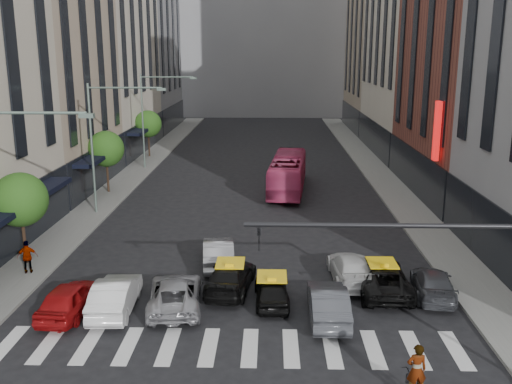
# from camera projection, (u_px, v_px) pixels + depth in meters

# --- Properties ---
(ground) EXTENTS (160.00, 160.00, 0.00)m
(ground) POSITION_uv_depth(u_px,v_px,m) (232.00, 368.00, 20.83)
(ground) COLOR black
(ground) RESTS_ON ground
(sidewalk_left) EXTENTS (3.00, 96.00, 0.15)m
(sidewalk_left) POSITION_uv_depth(u_px,v_px,m) (125.00, 181.00, 50.21)
(sidewalk_left) COLOR slate
(sidewalk_left) RESTS_ON ground
(sidewalk_right) EXTENTS (3.00, 96.00, 0.15)m
(sidewalk_right) POSITION_uv_depth(u_px,v_px,m) (387.00, 183.00, 49.62)
(sidewalk_right) COLOR slate
(sidewalk_right) RESTS_ON ground
(building_left_b) EXTENTS (8.00, 16.00, 24.00)m
(building_left_b) POSITION_uv_depth(u_px,v_px,m) (42.00, 41.00, 45.53)
(building_left_b) COLOR tan
(building_left_b) RESTS_ON ground
(building_left_d) EXTENTS (8.00, 18.00, 30.00)m
(building_left_d) POSITION_uv_depth(u_px,v_px,m) (142.00, 24.00, 80.71)
(building_left_d) COLOR gray
(building_left_d) RESTS_ON ground
(building_right_b) EXTENTS (8.00, 18.00, 26.00)m
(building_right_b) POSITION_uv_depth(u_px,v_px,m) (476.00, 27.00, 43.46)
(building_right_b) COLOR brown
(building_right_b) RESTS_ON ground
(building_right_d) EXTENTS (8.00, 18.00, 28.00)m
(building_right_d) POSITION_uv_depth(u_px,v_px,m) (383.00, 31.00, 80.08)
(building_right_d) COLOR tan
(building_right_d) RESTS_ON ground
(building_far) EXTENTS (30.00, 10.00, 36.00)m
(building_far) POSITION_uv_depth(u_px,v_px,m) (264.00, 11.00, 98.96)
(building_far) COLOR gray
(building_far) RESTS_ON ground
(tree_near) EXTENTS (2.88, 2.88, 4.95)m
(tree_near) POSITION_uv_depth(u_px,v_px,m) (20.00, 200.00, 29.95)
(tree_near) COLOR black
(tree_near) RESTS_ON sidewalk_left
(tree_mid) EXTENTS (2.88, 2.88, 4.95)m
(tree_mid) POSITION_uv_depth(u_px,v_px,m) (106.00, 149.00, 45.47)
(tree_mid) COLOR black
(tree_mid) RESTS_ON sidewalk_left
(tree_far) EXTENTS (2.88, 2.88, 4.95)m
(tree_far) POSITION_uv_depth(u_px,v_px,m) (148.00, 124.00, 60.99)
(tree_far) COLOR black
(tree_far) RESTS_ON sidewalk_left
(streetlamp_mid) EXTENTS (5.38, 0.25, 9.00)m
(streetlamp_mid) POSITION_uv_depth(u_px,v_px,m) (105.00, 131.00, 39.06)
(streetlamp_mid) COLOR gray
(streetlamp_mid) RESTS_ON sidewalk_left
(streetlamp_far) EXTENTS (5.38, 0.25, 9.00)m
(streetlamp_far) POSITION_uv_depth(u_px,v_px,m) (152.00, 108.00, 54.58)
(streetlamp_far) COLOR gray
(streetlamp_far) RESTS_ON sidewalk_left
(traffic_signal) EXTENTS (10.10, 0.20, 6.00)m
(traffic_signal) POSITION_uv_depth(u_px,v_px,m) (464.00, 265.00, 18.58)
(traffic_signal) COLOR black
(traffic_signal) RESTS_ON ground
(liberty_sign) EXTENTS (0.30, 0.70, 4.00)m
(liberty_sign) POSITION_uv_depth(u_px,v_px,m) (437.00, 131.00, 38.46)
(liberty_sign) COLOR red
(liberty_sign) RESTS_ON ground
(car_red) EXTENTS (2.04, 4.40, 1.46)m
(car_red) POSITION_uv_depth(u_px,v_px,m) (70.00, 298.00, 24.93)
(car_red) COLOR #9B0E0F
(car_red) RESTS_ON ground
(car_white_front) EXTENTS (1.81, 4.67, 1.52)m
(car_white_front) POSITION_uv_depth(u_px,v_px,m) (115.00, 295.00, 25.23)
(car_white_front) COLOR silver
(car_white_front) RESTS_ON ground
(car_silver) EXTENTS (2.84, 5.17, 1.37)m
(car_silver) POSITION_uv_depth(u_px,v_px,m) (175.00, 293.00, 25.58)
(car_silver) COLOR #A09FA5
(car_silver) RESTS_ON ground
(taxi_left) EXTENTS (2.55, 5.00, 1.39)m
(taxi_left) POSITION_uv_depth(u_px,v_px,m) (230.00, 277.00, 27.40)
(taxi_left) COLOR black
(taxi_left) RESTS_ON ground
(taxi_center) EXTENTS (1.72, 3.88, 1.30)m
(taxi_center) POSITION_uv_depth(u_px,v_px,m) (272.00, 290.00, 25.99)
(taxi_center) COLOR black
(taxi_center) RESTS_ON ground
(car_grey_mid) EXTENTS (1.59, 4.55, 1.50)m
(car_grey_mid) POSITION_uv_depth(u_px,v_px,m) (328.00, 303.00, 24.47)
(car_grey_mid) COLOR #42444A
(car_grey_mid) RESTS_ON ground
(taxi_right) EXTENTS (2.40, 5.20, 1.45)m
(taxi_right) POSITION_uv_depth(u_px,v_px,m) (381.00, 277.00, 27.26)
(taxi_right) COLOR black
(taxi_right) RESTS_ON ground
(car_grey_curb) EXTENTS (2.36, 4.59, 1.27)m
(car_grey_curb) POSITION_uv_depth(u_px,v_px,m) (433.00, 283.00, 26.77)
(car_grey_curb) COLOR #3D3F45
(car_grey_curb) RESTS_ON ground
(car_row2_left) EXTENTS (2.10, 4.74, 1.51)m
(car_row2_left) POSITION_uv_depth(u_px,v_px,m) (218.00, 252.00, 30.59)
(car_row2_left) COLOR #A6A6AC
(car_row2_left) RESTS_ON ground
(car_row2_right) EXTENTS (2.16, 4.94, 1.41)m
(car_row2_right) POSITION_uv_depth(u_px,v_px,m) (351.00, 268.00, 28.50)
(car_row2_right) COLOR silver
(car_row2_right) RESTS_ON ground
(bus) EXTENTS (3.52, 10.98, 3.01)m
(bus) POSITION_uv_depth(u_px,v_px,m) (288.00, 173.00, 46.69)
(bus) COLOR #D83F74
(bus) RESTS_ON ground
(rider) EXTENTS (0.70, 0.49, 1.82)m
(rider) POSITION_uv_depth(u_px,v_px,m) (418.00, 349.00, 18.38)
(rider) COLOR gray
(rider) RESTS_ON motorcycle
(pedestrian_far) EXTENTS (1.09, 0.68, 1.73)m
(pedestrian_far) POSITION_uv_depth(u_px,v_px,m) (28.00, 257.00, 29.16)
(pedestrian_far) COLOR gray
(pedestrian_far) RESTS_ON sidewalk_left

